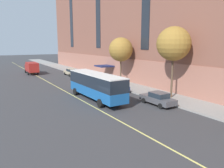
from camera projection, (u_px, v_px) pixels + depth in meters
ground_plane at (111, 108)px, 24.57m from camera, size 260.00×260.00×0.00m
sidewalk at (154, 93)px, 31.69m from camera, size 4.90×160.00×0.15m
city_bus at (96, 85)px, 27.94m from camera, size 2.88×11.28×3.45m
parked_car_darkgray_1 at (158, 98)px, 25.79m from camera, size 2.00×4.65×1.56m
parked_car_champagne_2 at (71, 72)px, 49.81m from camera, size 1.98×4.79×1.56m
parked_car_navy_3 at (117, 86)px, 33.17m from camera, size 2.00×4.49×1.56m
box_truck at (32, 67)px, 51.98m from camera, size 2.54×7.39×2.79m
street_tree_mid_block at (174, 44)px, 27.69m from camera, size 4.36×4.36×9.19m
street_tree_far_uptown at (121, 50)px, 38.08m from camera, size 4.19×4.19×8.11m
fire_hydrant at (119, 85)px, 36.00m from camera, size 0.42×0.24×0.72m
lane_centerline at (88, 104)px, 26.35m from camera, size 0.16×140.00×0.01m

